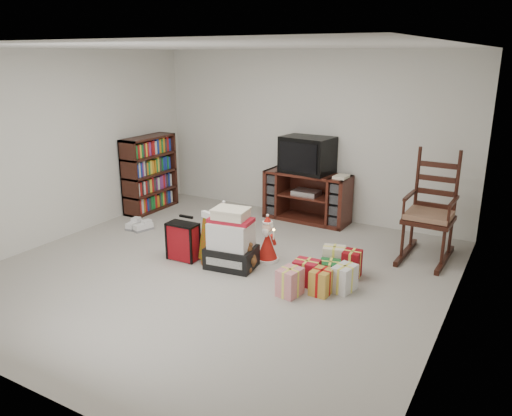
{
  "coord_description": "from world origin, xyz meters",
  "views": [
    {
      "loc": [
        3.03,
        -4.43,
        2.42
      ],
      "look_at": [
        0.17,
        0.6,
        0.64
      ],
      "focal_mm": 35.0,
      "sensor_mm": 36.0,
      "label": 1
    }
  ],
  "objects_px": {
    "santa_figurine": "(267,243)",
    "crt_television": "(307,155)",
    "tv_stand": "(307,197)",
    "red_suitcase": "(183,241)",
    "gift_pile": "(231,242)",
    "gift_cluster": "(326,274)",
    "teddy_bear": "(247,257)",
    "rocking_chair": "(430,220)",
    "sneaker_pair": "(139,226)",
    "mrs_claus_figurine": "(224,233)",
    "bookshelf": "(150,175)"
  },
  "relations": [
    {
      "from": "tv_stand",
      "to": "red_suitcase",
      "type": "distance_m",
      "value": 2.27
    },
    {
      "from": "red_suitcase",
      "to": "crt_television",
      "type": "distance_m",
      "value": 2.41
    },
    {
      "from": "rocking_chair",
      "to": "sneaker_pair",
      "type": "relative_size",
      "value": 3.84
    },
    {
      "from": "red_suitcase",
      "to": "mrs_claus_figurine",
      "type": "distance_m",
      "value": 0.56
    },
    {
      "from": "red_suitcase",
      "to": "crt_television",
      "type": "height_order",
      "value": "crt_television"
    },
    {
      "from": "gift_pile",
      "to": "crt_television",
      "type": "distance_m",
      "value": 2.19
    },
    {
      "from": "rocking_chair",
      "to": "sneaker_pair",
      "type": "xyz_separation_m",
      "value": [
        -3.83,
        -1.01,
        -0.43
      ]
    },
    {
      "from": "tv_stand",
      "to": "gift_pile",
      "type": "bearing_deg",
      "value": -89.75
    },
    {
      "from": "bookshelf",
      "to": "mrs_claus_figurine",
      "type": "xyz_separation_m",
      "value": [
        2.04,
        -0.95,
        -0.32
      ]
    },
    {
      "from": "mrs_claus_figurine",
      "to": "crt_television",
      "type": "bearing_deg",
      "value": 77.97
    },
    {
      "from": "teddy_bear",
      "to": "gift_cluster",
      "type": "height_order",
      "value": "teddy_bear"
    },
    {
      "from": "santa_figurine",
      "to": "teddy_bear",
      "type": "bearing_deg",
      "value": -104.58
    },
    {
      "from": "bookshelf",
      "to": "gift_cluster",
      "type": "height_order",
      "value": "bookshelf"
    },
    {
      "from": "santa_figurine",
      "to": "tv_stand",
      "type": "bearing_deg",
      "value": 97.74
    },
    {
      "from": "teddy_bear",
      "to": "mrs_claus_figurine",
      "type": "height_order",
      "value": "mrs_claus_figurine"
    },
    {
      "from": "mrs_claus_figurine",
      "to": "teddy_bear",
      "type": "bearing_deg",
      "value": -32.03
    },
    {
      "from": "teddy_bear",
      "to": "mrs_claus_figurine",
      "type": "distance_m",
      "value": 0.64
    },
    {
      "from": "rocking_chair",
      "to": "mrs_claus_figurine",
      "type": "height_order",
      "value": "rocking_chair"
    },
    {
      "from": "rocking_chair",
      "to": "sneaker_pair",
      "type": "bearing_deg",
      "value": -163.68
    },
    {
      "from": "mrs_claus_figurine",
      "to": "sneaker_pair",
      "type": "xyz_separation_m",
      "value": [
        -1.55,
        0.09,
        -0.2
      ]
    },
    {
      "from": "rocking_chair",
      "to": "gift_cluster",
      "type": "distance_m",
      "value": 1.61
    },
    {
      "from": "sneaker_pair",
      "to": "crt_television",
      "type": "xyz_separation_m",
      "value": [
        1.91,
        1.61,
        0.96
      ]
    },
    {
      "from": "teddy_bear",
      "to": "sneaker_pair",
      "type": "height_order",
      "value": "teddy_bear"
    },
    {
      "from": "red_suitcase",
      "to": "gift_cluster",
      "type": "height_order",
      "value": "red_suitcase"
    },
    {
      "from": "mrs_claus_figurine",
      "to": "crt_television",
      "type": "height_order",
      "value": "crt_television"
    },
    {
      "from": "santa_figurine",
      "to": "gift_cluster",
      "type": "height_order",
      "value": "santa_figurine"
    },
    {
      "from": "red_suitcase",
      "to": "gift_pile",
      "type": "bearing_deg",
      "value": 7.37
    },
    {
      "from": "tv_stand",
      "to": "rocking_chair",
      "type": "height_order",
      "value": "rocking_chair"
    },
    {
      "from": "tv_stand",
      "to": "bookshelf",
      "type": "bearing_deg",
      "value": -161.39
    },
    {
      "from": "rocking_chair",
      "to": "santa_figurine",
      "type": "xyz_separation_m",
      "value": [
        -1.67,
        -1.1,
        -0.25
      ]
    },
    {
      "from": "bookshelf",
      "to": "gift_pile",
      "type": "distance_m",
      "value": 2.73
    },
    {
      "from": "sneaker_pair",
      "to": "red_suitcase",
      "type": "bearing_deg",
      "value": -22.51
    },
    {
      "from": "gift_pile",
      "to": "gift_cluster",
      "type": "bearing_deg",
      "value": -1.58
    },
    {
      "from": "gift_pile",
      "to": "teddy_bear",
      "type": "distance_m",
      "value": 0.25
    },
    {
      "from": "gift_pile",
      "to": "sneaker_pair",
      "type": "relative_size",
      "value": 1.96
    },
    {
      "from": "teddy_bear",
      "to": "gift_cluster",
      "type": "xyz_separation_m",
      "value": [
        0.96,
        0.08,
        -0.03
      ]
    },
    {
      "from": "rocking_chair",
      "to": "teddy_bear",
      "type": "relative_size",
      "value": 4.14
    },
    {
      "from": "gift_pile",
      "to": "crt_television",
      "type": "xyz_separation_m",
      "value": [
        0.03,
        2.08,
        0.7
      ]
    },
    {
      "from": "tv_stand",
      "to": "bookshelf",
      "type": "relative_size",
      "value": 1.09
    },
    {
      "from": "red_suitcase",
      "to": "sneaker_pair",
      "type": "relative_size",
      "value": 1.52
    },
    {
      "from": "tv_stand",
      "to": "teddy_bear",
      "type": "distance_m",
      "value": 2.03
    },
    {
      "from": "rocking_chair",
      "to": "bookshelf",
      "type": "bearing_deg",
      "value": -176.35
    },
    {
      "from": "santa_figurine",
      "to": "crt_television",
      "type": "relative_size",
      "value": 0.74
    },
    {
      "from": "santa_figurine",
      "to": "crt_television",
      "type": "bearing_deg",
      "value": 98.53
    },
    {
      "from": "rocking_chair",
      "to": "mrs_claus_figurine",
      "type": "bearing_deg",
      "value": -152.66
    },
    {
      "from": "sneaker_pair",
      "to": "gift_cluster",
      "type": "height_order",
      "value": "gift_cluster"
    },
    {
      "from": "gift_cluster",
      "to": "tv_stand",
      "type": "bearing_deg",
      "value": 119.52
    },
    {
      "from": "bookshelf",
      "to": "sneaker_pair",
      "type": "relative_size",
      "value": 3.29
    },
    {
      "from": "mrs_claus_figurine",
      "to": "sneaker_pair",
      "type": "relative_size",
      "value": 1.82
    },
    {
      "from": "gift_pile",
      "to": "sneaker_pair",
      "type": "distance_m",
      "value": 1.96
    }
  ]
}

